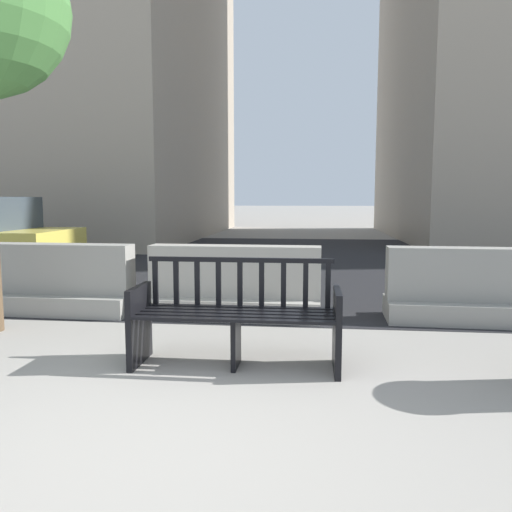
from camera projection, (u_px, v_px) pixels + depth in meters
name	position (u px, v px, depth m)	size (l,w,h in m)	color
ground_plane	(132.00, 446.00, 2.80)	(200.00, 200.00, 0.00)	gray
street_asphalt	(267.00, 259.00, 11.39)	(120.00, 12.00, 0.01)	black
street_bench	(236.00, 319.00, 4.10)	(1.69, 0.53, 0.88)	black
jersey_barrier_centre	(235.00, 288.00, 5.84)	(2.02, 0.73, 0.84)	#9E998E
jersey_barrier_left	(53.00, 285.00, 6.07)	(2.02, 0.74, 0.84)	gray
jersey_barrier_right	(478.00, 292.00, 5.57)	(2.02, 0.74, 0.84)	gray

